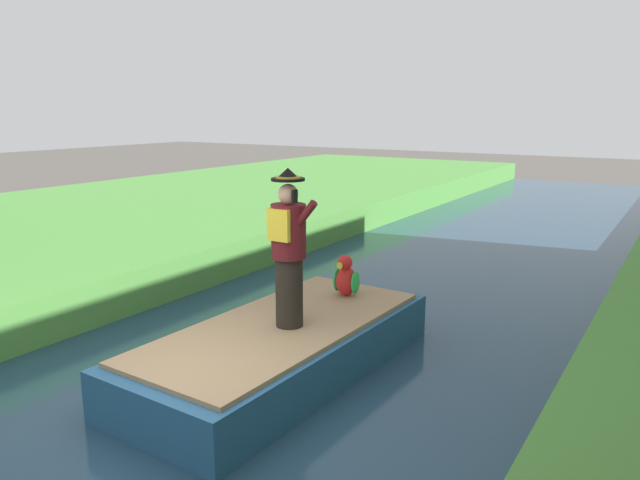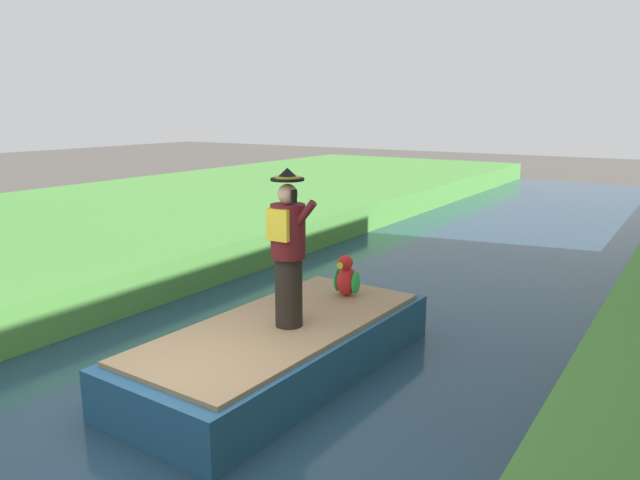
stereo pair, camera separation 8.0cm
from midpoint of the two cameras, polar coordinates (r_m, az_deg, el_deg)
ground_plane at (r=6.37m, az=-13.30°, el=-18.17°), size 80.00×80.00×0.00m
canal_water at (r=6.35m, az=-13.33°, el=-17.78°), size 6.25×48.00×0.10m
boat at (r=7.33m, az=-3.90°, el=-10.14°), size 1.93×4.25×0.61m
person_pirate at (r=6.88m, az=-3.31°, el=-0.84°), size 0.61×0.42×1.85m
parrot_plush at (r=8.17m, az=2.20°, el=-3.62°), size 0.36×0.35×0.57m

